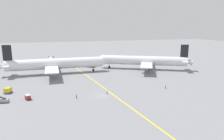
% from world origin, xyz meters
% --- Properties ---
extents(ground_plane, '(600.00, 600.00, 0.00)m').
position_xyz_m(ground_plane, '(0.00, 0.00, 0.00)').
color(ground_plane, gray).
extents(taxiway_stripe, '(11.27, 119.56, 0.01)m').
position_xyz_m(taxiway_stripe, '(3.33, 10.00, 0.00)').
color(taxiway_stripe, yellow).
rests_on(taxiway_stripe, ground).
extents(airliner_at_gate_left, '(57.34, 42.16, 16.44)m').
position_xyz_m(airliner_at_gate_left, '(-14.05, 44.18, 5.49)').
color(airliner_at_gate_left, white).
rests_on(airliner_at_gate_left, ground).
extents(airliner_being_pushed, '(52.37, 37.77, 15.43)m').
position_xyz_m(airliner_being_pushed, '(37.45, 39.47, 5.30)').
color(airliner_being_pushed, silver).
rests_on(airliner_being_pushed, ground).
extents(pushback_tug, '(8.18, 5.95, 3.00)m').
position_xyz_m(pushback_tug, '(8.25, 55.92, 1.27)').
color(pushback_tug, gray).
rests_on(pushback_tug, ground).
extents(gse_baggage_cart_near_cluster, '(2.35, 3.08, 1.71)m').
position_xyz_m(gse_baggage_cart_near_cluster, '(-26.29, 4.43, 0.86)').
color(gse_baggage_cart_near_cluster, red).
rests_on(gse_baggage_cart_near_cluster, ground).
extents(gse_belt_loader_portside, '(5.07, 2.78, 3.02)m').
position_xyz_m(gse_belt_loader_portside, '(-34.41, 3.84, 0.83)').
color(gse_belt_loader_portside, gray).
rests_on(gse_belt_loader_portside, ground).
extents(gse_container_dolly_flat, '(3.14, 3.75, 2.15)m').
position_xyz_m(gse_container_dolly_flat, '(-34.11, 14.63, 1.17)').
color(gse_container_dolly_flat, slate).
rests_on(gse_container_dolly_flat, ground).
extents(ground_crew_wing_walker_right, '(0.49, 0.36, 1.59)m').
position_xyz_m(ground_crew_wing_walker_right, '(2.26, 0.89, 0.82)').
color(ground_crew_wing_walker_right, black).
rests_on(ground_crew_wing_walker_right, ground).
extents(ground_crew_marshaller_foreground, '(0.36, 0.36, 1.67)m').
position_xyz_m(ground_crew_marshaller_foreground, '(27.77, -0.05, 0.87)').
color(ground_crew_marshaller_foreground, black).
rests_on(ground_crew_marshaller_foreground, ground).
extents(ground_crew_ramp_agent_by_cones, '(0.36, 0.36, 1.75)m').
position_xyz_m(ground_crew_ramp_agent_by_cones, '(-9.65, 0.13, 0.92)').
color(ground_crew_ramp_agent_by_cones, '#2D3351').
rests_on(ground_crew_ramp_agent_by_cones, ground).
extents(jet_bridge, '(4.39, 21.93, 5.62)m').
position_xyz_m(jet_bridge, '(-15.41, 69.74, 3.85)').
color(jet_bridge, '#B7B7BC').
rests_on(jet_bridge, ground).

